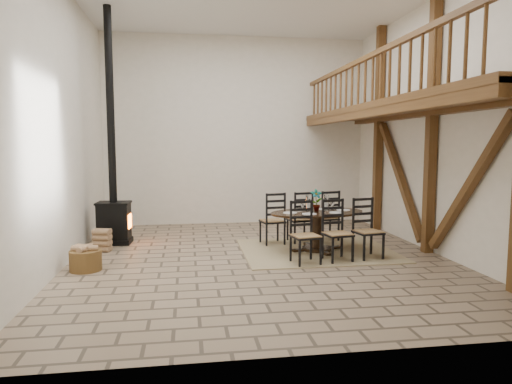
{
  "coord_description": "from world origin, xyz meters",
  "views": [
    {
      "loc": [
        -1.33,
        -8.33,
        2.15
      ],
      "look_at": [
        -0.02,
        0.4,
        1.22
      ],
      "focal_mm": 32.0,
      "sensor_mm": 36.0,
      "label": 1
    }
  ],
  "objects": [
    {
      "name": "log_basket",
      "position": [
        -3.08,
        -0.37,
        0.19
      ],
      "size": [
        0.53,
        0.53,
        0.44
      ],
      "rotation": [
        0.0,
        0.0,
        0.23
      ],
      "color": "brown",
      "rests_on": "ground"
    },
    {
      "name": "log_stack",
      "position": [
        -3.05,
        1.02,
        0.23
      ],
      "size": [
        0.38,
        0.31,
        0.46
      ],
      "rotation": [
        0.0,
        0.0,
        -0.28
      ],
      "color": "tan",
      "rests_on": "ground"
    },
    {
      "name": "ground",
      "position": [
        0.0,
        0.0,
        0.0
      ],
      "size": [
        8.0,
        8.0,
        0.0
      ],
      "primitive_type": "plane",
      "color": "#8E785F",
      "rests_on": "ground"
    },
    {
      "name": "rug",
      "position": [
        1.23,
        0.43,
        0.01
      ],
      "size": [
        3.0,
        2.5,
        0.02
      ],
      "primitive_type": "cube",
      "color": "tan",
      "rests_on": "ground"
    },
    {
      "name": "wood_stove",
      "position": [
        -2.92,
        1.75,
        1.11
      ],
      "size": [
        0.74,
        0.59,
        5.0
      ],
      "rotation": [
        0.0,
        0.0,
        -0.06
      ],
      "color": "black",
      "rests_on": "ground"
    },
    {
      "name": "room_shell",
      "position": [
        1.19,
        0.0,
        3.01
      ],
      "size": [
        7.02,
        8.02,
        5.01
      ],
      "color": "white",
      "rests_on": "ground"
    },
    {
      "name": "dining_table",
      "position": [
        1.23,
        0.43,
        0.42
      ],
      "size": [
        2.12,
        2.43,
        1.25
      ],
      "rotation": [
        0.0,
        0.0,
        0.17
      ],
      "color": "black",
      "rests_on": "ground"
    }
  ]
}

